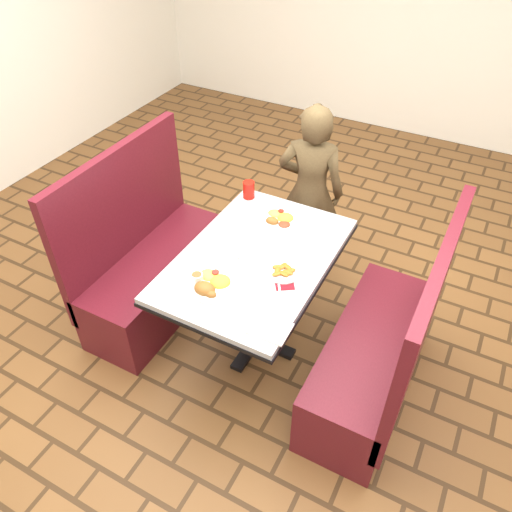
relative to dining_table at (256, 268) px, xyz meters
name	(u,v)px	position (x,y,z in m)	size (l,w,h in m)	color
room	(256,46)	(0.00, 0.00, 1.26)	(7.00, 7.04, 2.82)	brown
dining_table	(256,268)	(0.00, 0.00, 0.00)	(0.81, 1.21, 0.75)	#B3B5B8
booth_bench_left	(153,267)	(-0.80, 0.00, -0.32)	(0.47, 1.20, 1.17)	maroon
booth_bench_right	(379,355)	(0.80, 0.00, -0.32)	(0.47, 1.20, 1.17)	maroon
diner_person	(310,192)	(-0.04, 0.90, 0.00)	(0.48, 0.31, 1.31)	brown
near_dinner_plate	(211,282)	(-0.10, -0.33, 0.13)	(0.27, 0.27, 0.09)	white
far_dinner_plate	(280,218)	(-0.03, 0.37, 0.12)	(0.25, 0.25, 0.06)	white
plantain_plate	(283,271)	(0.20, -0.06, 0.11)	(0.19, 0.19, 0.03)	white
maroon_napkin	(284,284)	(0.24, -0.13, 0.10)	(0.10, 0.10, 0.00)	maroon
spoon_utensil	(278,282)	(0.21, -0.14, 0.10)	(0.01, 0.14, 0.00)	#BABABE
red_tumbler	(249,190)	(-0.33, 0.51, 0.15)	(0.08, 0.08, 0.11)	red
paper_napkin	(269,328)	(0.31, -0.46, 0.10)	(0.20, 0.15, 0.01)	white
knife_utensil	(205,290)	(-0.11, -0.38, 0.11)	(0.01, 0.16, 0.00)	silver
fork_utensil	(212,289)	(-0.08, -0.36, 0.11)	(0.01, 0.16, 0.00)	silver
lettuce_shreds	(267,252)	(0.04, 0.06, 0.10)	(0.28, 0.32, 0.00)	#94C14D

